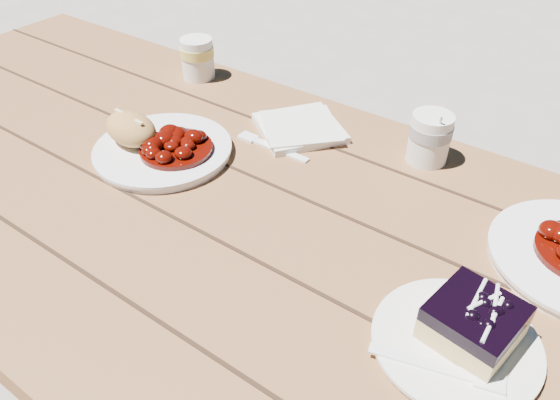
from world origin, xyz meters
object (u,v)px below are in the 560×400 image
Objects in this scene: blueberry_cake at (474,322)px; coffee_cup at (430,138)px; dessert_plate at (455,343)px; bread_roll at (131,129)px; main_plate at (163,151)px; second_cup at (198,58)px; picnic_table at (247,280)px.

coffee_cup is at bearing 129.94° from blueberry_cake.
bread_roll is at bearing 173.52° from dessert_plate.
main_plate is 2.70× the size of second_cup.
dessert_plate is at bearing -114.89° from blueberry_cake.
main_plate is 2.19× the size of blueberry_cake.
coffee_cup is at bearing 33.92° from main_plate.
second_cup is (-0.39, 0.32, 0.21)m from picnic_table.
picnic_table is 22.12× the size of second_cup.
blueberry_cake is (0.60, -0.08, 0.03)m from main_plate.
second_cup is at bearing 121.04° from main_plate.
coffee_cup is (-0.20, 0.36, 0.04)m from dessert_plate.
bread_roll is 1.00× the size of blueberry_cake.
main_plate is at bearing -58.96° from second_cup.
dessert_plate is 2.19× the size of coffee_cup.
bread_roll reaches higher than dessert_plate.
main_plate is 2.70× the size of coffee_cup.
second_cup reaches higher than bread_roll.
coffee_cup reaches higher than bread_roll.
blueberry_cake is 1.23× the size of second_cup.
blueberry_cake is at bearing -5.09° from bread_roll.
bread_roll is at bearing -69.28° from second_cup.
picnic_table is at bearing 171.71° from dessert_plate.
bread_roll reaches higher than picnic_table.
picnic_table is 0.41m from dessert_plate.
blueberry_cake is (0.01, 0.01, 0.03)m from dessert_plate.
second_cup is at bearing 178.62° from coffee_cup.
picnic_table is 17.93× the size of blueberry_cake.
main_plate reaches higher than picnic_table.
dessert_plate is 2.19× the size of second_cup.
bread_roll is at bearing 175.99° from picnic_table.
coffee_cup is (-0.21, 0.34, 0.01)m from blueberry_cake.
bread_roll is (-0.27, 0.02, 0.21)m from picnic_table.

